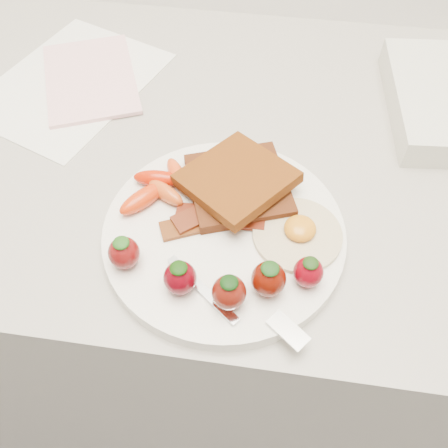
# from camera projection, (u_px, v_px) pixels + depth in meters

# --- Properties ---
(counter) EXTENTS (2.00, 0.60, 0.90)m
(counter) POSITION_uv_depth(u_px,v_px,m) (246.00, 301.00, 1.02)
(counter) COLOR gray
(counter) RESTS_ON ground
(plate) EXTENTS (0.27, 0.27, 0.02)m
(plate) POSITION_uv_depth(u_px,v_px,m) (224.00, 234.00, 0.56)
(plate) COLOR white
(plate) RESTS_ON counter
(toast_lower) EXTENTS (0.14, 0.14, 0.01)m
(toast_lower) POSITION_uv_depth(u_px,v_px,m) (239.00, 186.00, 0.58)
(toast_lower) COLOR #351A0D
(toast_lower) RESTS_ON plate
(toast_upper) EXTENTS (0.15, 0.15, 0.03)m
(toast_upper) POSITION_uv_depth(u_px,v_px,m) (237.00, 178.00, 0.57)
(toast_upper) COLOR #512908
(toast_upper) RESTS_ON toast_lower
(fried_egg) EXTENTS (0.10, 0.10, 0.02)m
(fried_egg) POSITION_uv_depth(u_px,v_px,m) (298.00, 233.00, 0.54)
(fried_egg) COLOR silver
(fried_egg) RESTS_ON plate
(bacon_strips) EXTENTS (0.12, 0.09, 0.01)m
(bacon_strips) POSITION_uv_depth(u_px,v_px,m) (213.00, 216.00, 0.56)
(bacon_strips) COLOR #4F1C09
(bacon_strips) RESTS_ON plate
(baby_carrots) EXTENTS (0.08, 0.10, 0.02)m
(baby_carrots) POSITION_uv_depth(u_px,v_px,m) (159.00, 187.00, 0.58)
(baby_carrots) COLOR #B91C03
(baby_carrots) RESTS_ON plate
(strawberries) EXTENTS (0.22, 0.07, 0.04)m
(strawberries) POSITION_uv_depth(u_px,v_px,m) (220.00, 275.00, 0.50)
(strawberries) COLOR #600C0C
(strawberries) RESTS_ON plate
(fork) EXTENTS (0.15, 0.09, 0.00)m
(fork) POSITION_uv_depth(u_px,v_px,m) (240.00, 307.00, 0.49)
(fork) COLOR silver
(fork) RESTS_ON plate
(paper_sheet) EXTENTS (0.28, 0.32, 0.00)m
(paper_sheet) POSITION_uv_depth(u_px,v_px,m) (71.00, 83.00, 0.73)
(paper_sheet) COLOR white
(paper_sheet) RESTS_ON counter
(notepad) EXTENTS (0.19, 0.22, 0.01)m
(notepad) POSITION_uv_depth(u_px,v_px,m) (90.00, 78.00, 0.73)
(notepad) COLOR #F7B6B9
(notepad) RESTS_ON paper_sheet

